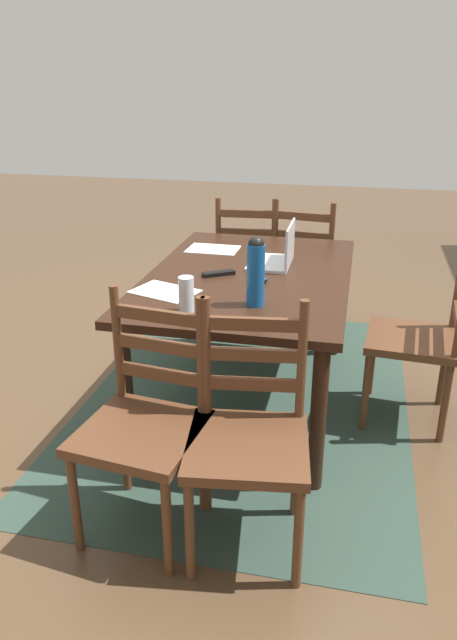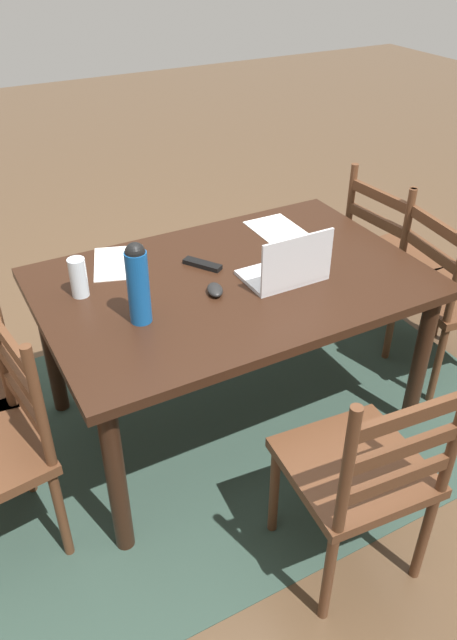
% 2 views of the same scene
% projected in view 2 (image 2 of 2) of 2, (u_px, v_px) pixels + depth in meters
% --- Properties ---
extents(ground_plane, '(14.00, 14.00, 0.00)m').
position_uv_depth(ground_plane, '(232.00, 414.00, 2.90)').
color(ground_plane, brown).
extents(area_rug, '(2.51, 1.75, 0.01)m').
position_uv_depth(area_rug, '(232.00, 413.00, 2.90)').
color(area_rug, '#2D4238').
rests_on(area_rug, ground).
extents(dining_table, '(1.55, 1.03, 0.74)m').
position_uv_depth(dining_table, '(233.00, 296.00, 2.53)').
color(dining_table, black).
rests_on(dining_table, ground).
extents(chair_left_near, '(0.47, 0.47, 0.95)m').
position_uv_depth(chair_left_near, '(392.00, 259.00, 3.20)').
color(chair_left_near, '#56331E').
rests_on(chair_left_near, ground).
extents(chair_left_far, '(0.49, 0.49, 0.95)m').
position_uv_depth(chair_left_far, '(448.00, 294.00, 2.91)').
color(chair_left_far, '#56331E').
rests_on(chair_left_far, ground).
extents(chair_far_head, '(0.48, 0.48, 0.95)m').
position_uv_depth(chair_far_head, '(361.00, 473.00, 1.99)').
color(chair_far_head, '#56331E').
rests_on(chair_far_head, ground).
extents(laptop, '(0.32, 0.22, 0.23)m').
position_uv_depth(laptop, '(288.00, 269.00, 2.43)').
color(laptop, silver).
rests_on(laptop, dining_table).
extents(water_bottle, '(0.08, 0.08, 0.31)m').
position_uv_depth(water_bottle, '(138.00, 282.00, 2.14)').
color(water_bottle, '#145199').
rests_on(water_bottle, dining_table).
extents(drinking_glass, '(0.07, 0.07, 0.16)m').
position_uv_depth(drinking_glass, '(78.00, 277.00, 2.33)').
color(drinking_glass, silver).
rests_on(drinking_glass, dining_table).
extents(computer_mouse, '(0.09, 0.11, 0.03)m').
position_uv_depth(computer_mouse, '(215.00, 290.00, 2.37)').
color(computer_mouse, black).
rests_on(computer_mouse, dining_table).
extents(tv_remote, '(0.13, 0.17, 0.02)m').
position_uv_depth(tv_remote, '(202.00, 264.00, 2.56)').
color(tv_remote, black).
rests_on(tv_remote, dining_table).
extents(paper_stack_left, '(0.21, 0.30, 0.00)m').
position_uv_depth(paper_stack_left, '(278.00, 230.00, 2.85)').
color(paper_stack_left, white).
rests_on(paper_stack_left, dining_table).
extents(paper_stack_right, '(0.29, 0.35, 0.00)m').
position_uv_depth(paper_stack_right, '(119.00, 263.00, 2.59)').
color(paper_stack_right, white).
rests_on(paper_stack_right, dining_table).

